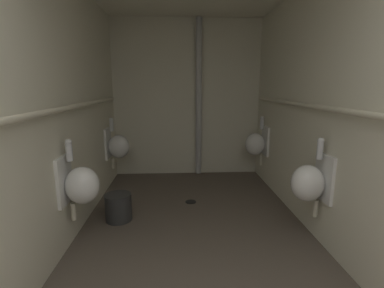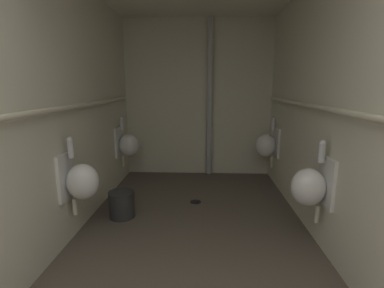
# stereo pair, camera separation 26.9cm
# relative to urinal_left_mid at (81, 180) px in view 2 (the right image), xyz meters

# --- Properties ---
(floor) EXTENTS (2.50, 4.56, 0.08)m
(floor) POSITION_rel_urinal_left_mid_xyz_m (1.04, -0.03, -0.65)
(floor) COLOR brown
(floor) RESTS_ON ground
(wall_left) EXTENTS (0.06, 4.56, 2.52)m
(wall_left) POSITION_rel_urinal_left_mid_xyz_m (-0.18, -0.03, 0.65)
(wall_left) COLOR beige
(wall_left) RESTS_ON ground
(wall_right) EXTENTS (0.06, 4.56, 2.52)m
(wall_right) POSITION_rel_urinal_left_mid_xyz_m (2.27, -0.03, 0.65)
(wall_right) COLOR beige
(wall_right) RESTS_ON ground
(wall_back) EXTENTS (2.50, 0.06, 2.52)m
(wall_back) POSITION_rel_urinal_left_mid_xyz_m (1.04, 2.23, 0.65)
(wall_back) COLOR beige
(wall_back) RESTS_ON ground
(urinal_left_mid) EXTENTS (0.32, 0.30, 0.76)m
(urinal_left_mid) POSITION_rel_urinal_left_mid_xyz_m (0.00, 0.00, 0.00)
(urinal_left_mid) COLOR white
(urinal_left_far) EXTENTS (0.32, 0.30, 0.76)m
(urinal_left_far) POSITION_rel_urinal_left_mid_xyz_m (0.00, 1.63, 0.00)
(urinal_left_far) COLOR white
(urinal_right_mid) EXTENTS (0.32, 0.30, 0.76)m
(urinal_right_mid) POSITION_rel_urinal_left_mid_xyz_m (2.09, -0.05, 0.00)
(urinal_right_mid) COLOR white
(urinal_right_far) EXTENTS (0.32, 0.30, 0.76)m
(urinal_right_far) POSITION_rel_urinal_left_mid_xyz_m (2.09, 1.69, 0.00)
(urinal_right_far) COLOR white
(supply_pipe_left) EXTENTS (0.06, 3.76, 0.06)m
(supply_pipe_left) POSITION_rel_urinal_left_mid_xyz_m (-0.09, -0.02, 0.67)
(supply_pipe_left) COLOR beige
(supply_pipe_right) EXTENTS (0.06, 3.86, 0.06)m
(supply_pipe_right) POSITION_rel_urinal_left_mid_xyz_m (2.18, -0.01, 0.67)
(supply_pipe_right) COLOR beige
(standpipe_back_wall) EXTENTS (0.10, 0.10, 2.47)m
(standpipe_back_wall) POSITION_rel_urinal_left_mid_xyz_m (1.23, 2.12, 0.65)
(standpipe_back_wall) COLOR #B2B2B2
(standpipe_back_wall) RESTS_ON ground
(floor_drain) EXTENTS (0.14, 0.14, 0.01)m
(floor_drain) POSITION_rel_urinal_left_mid_xyz_m (1.04, 0.96, -0.61)
(floor_drain) COLOR black
(floor_drain) RESTS_ON ground
(waste_bin) EXTENTS (0.29, 0.29, 0.30)m
(waste_bin) POSITION_rel_urinal_left_mid_xyz_m (0.21, 0.52, -0.46)
(waste_bin) COLOR #2D2D2D
(waste_bin) RESTS_ON ground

